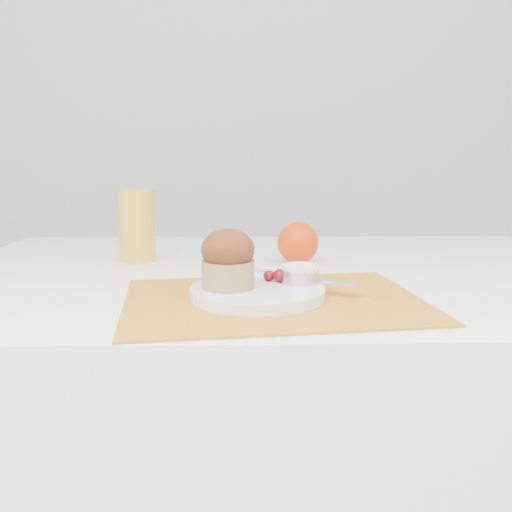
{
  "coord_description": "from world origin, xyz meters",
  "views": [
    {
      "loc": [
        -0.06,
        -0.96,
        0.96
      ],
      "look_at": [
        -0.04,
        -0.08,
        0.8
      ],
      "focal_mm": 40.0,
      "sensor_mm": 36.0,
      "label": 1
    }
  ],
  "objects_px": {
    "table": "(276,460)",
    "juice_glass": "(137,226)",
    "plate": "(257,292)",
    "muffin": "(228,259)",
    "orange": "(298,243)"
  },
  "relations": [
    {
      "from": "table",
      "to": "muffin",
      "type": "bearing_deg",
      "value": -111.82
    },
    {
      "from": "muffin",
      "to": "orange",
      "type": "bearing_deg",
      "value": 65.08
    },
    {
      "from": "orange",
      "to": "juice_glass",
      "type": "xyz_separation_m",
      "value": [
        -0.31,
        0.03,
        0.03
      ]
    },
    {
      "from": "orange",
      "to": "juice_glass",
      "type": "bearing_deg",
      "value": 174.36
    },
    {
      "from": "table",
      "to": "juice_glass",
      "type": "relative_size",
      "value": 8.61
    },
    {
      "from": "plate",
      "to": "muffin",
      "type": "bearing_deg",
      "value": -177.61
    },
    {
      "from": "plate",
      "to": "orange",
      "type": "height_order",
      "value": "orange"
    },
    {
      "from": "plate",
      "to": "juice_glass",
      "type": "distance_m",
      "value": 0.38
    },
    {
      "from": "orange",
      "to": "muffin",
      "type": "height_order",
      "value": "muffin"
    },
    {
      "from": "plate",
      "to": "muffin",
      "type": "relative_size",
      "value": 2.03
    },
    {
      "from": "table",
      "to": "juice_glass",
      "type": "height_order",
      "value": "juice_glass"
    },
    {
      "from": "muffin",
      "to": "plate",
      "type": "bearing_deg",
      "value": 2.39
    },
    {
      "from": "orange",
      "to": "muffin",
      "type": "xyz_separation_m",
      "value": [
        -0.13,
        -0.27,
        0.02
      ]
    },
    {
      "from": "table",
      "to": "orange",
      "type": "xyz_separation_m",
      "value": [
        0.04,
        0.06,
        0.41
      ]
    },
    {
      "from": "muffin",
      "to": "table",
      "type": "bearing_deg",
      "value": 68.18
    }
  ]
}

